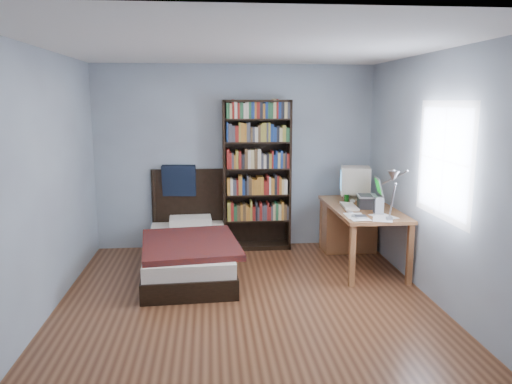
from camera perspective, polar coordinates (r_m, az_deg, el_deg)
room at (r=4.79m, az=-0.72°, el=1.22°), size 4.20×4.24×2.50m
desk at (r=6.74m, az=10.83°, el=-3.52°), size 0.75×1.58×0.73m
crt_monitor at (r=6.70m, az=11.18°, el=1.28°), size 0.46×0.42×0.44m
laptop at (r=6.21m, az=12.71°, el=-0.82°), size 0.34×0.34×0.37m
desk_lamp at (r=5.16m, az=15.40°, el=1.21°), size 0.24×0.52×0.62m
keyboard at (r=6.19m, az=10.61°, el=-1.63°), size 0.20×0.43×0.04m
speaker at (r=5.89m, az=13.85°, el=-1.56°), size 0.11×0.11×0.20m
soda_can at (r=6.47m, az=10.30°, el=-0.74°), size 0.06×0.06×0.11m
mouse at (r=6.51m, az=10.96°, el=-1.03°), size 0.07×0.12×0.04m
phone_silver at (r=5.91m, az=10.65°, el=-2.26°), size 0.06×0.10×0.02m
phone_grey at (r=5.72m, az=11.10°, el=-2.69°), size 0.08×0.11×0.02m
external_drive at (r=5.67m, az=11.88°, el=-2.82°), size 0.13×0.13×0.03m
bookshelf at (r=6.76m, az=0.08°, el=1.91°), size 0.91×0.30×2.03m
bed at (r=6.12m, az=-7.68°, el=-6.43°), size 1.20×2.10×1.16m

